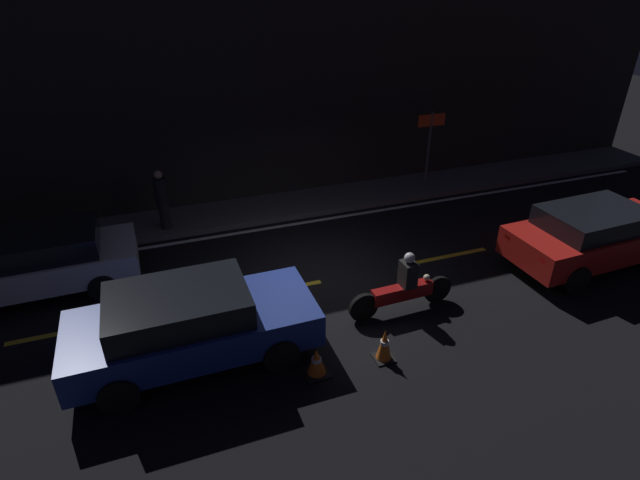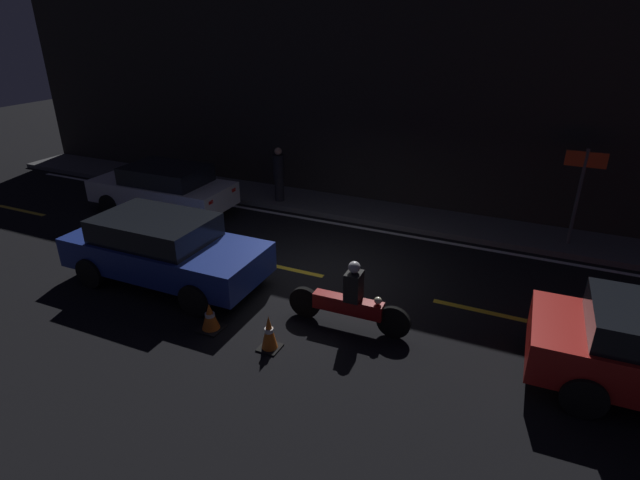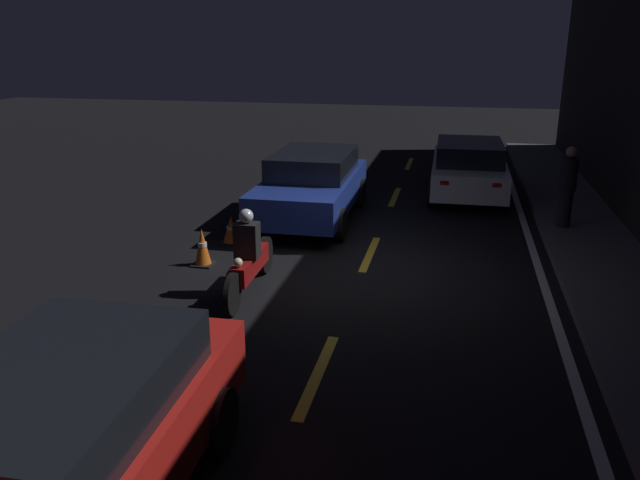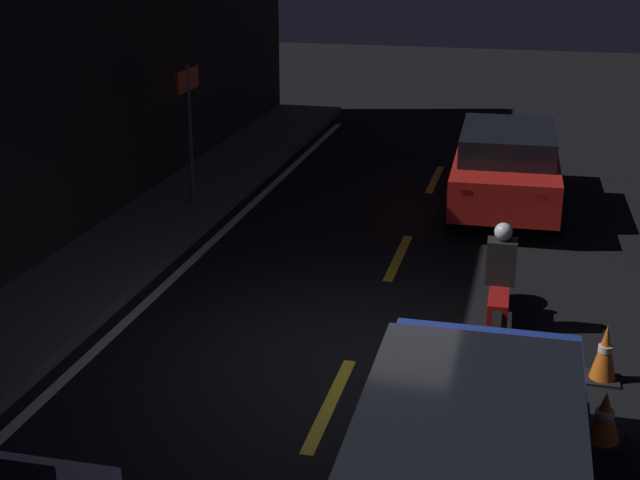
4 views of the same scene
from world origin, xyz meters
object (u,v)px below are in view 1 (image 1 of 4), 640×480
(motorcycle, at_px, (403,288))
(shop_sign, at_px, (430,135))
(pedestrian, at_px, (162,200))
(sedan_white, at_px, (37,261))
(traffic_cone_near, at_px, (316,362))
(sedan_blue, at_px, (190,323))
(taxi_red, at_px, (595,234))
(traffic_cone_mid, at_px, (384,345))

(motorcycle, height_order, shop_sign, shop_sign)
(motorcycle, distance_m, pedestrian, 6.87)
(sedan_white, relative_size, motorcycle, 1.78)
(pedestrian, bearing_deg, traffic_cone_near, -72.16)
(sedan_blue, height_order, pedestrian, pedestrian)
(taxi_red, relative_size, motorcycle, 1.85)
(sedan_blue, relative_size, pedestrian, 2.68)
(shop_sign, bearing_deg, traffic_cone_near, -132.22)
(traffic_cone_mid, height_order, pedestrian, pedestrian)
(traffic_cone_near, relative_size, shop_sign, 0.23)
(sedan_blue, xyz_separation_m, pedestrian, (-0.08, 5.28, 0.19))
(pedestrian, bearing_deg, shop_sign, 1.51)
(taxi_red, xyz_separation_m, pedestrian, (-9.58, 5.10, 0.19))
(sedan_blue, bearing_deg, traffic_cone_mid, -20.86)
(taxi_red, relative_size, traffic_cone_near, 8.12)
(taxi_red, relative_size, pedestrian, 2.68)
(taxi_red, distance_m, motorcycle, 5.23)
(traffic_cone_near, relative_size, traffic_cone_mid, 0.81)
(sedan_white, height_order, traffic_cone_near, sedan_white)
(taxi_red, distance_m, traffic_cone_mid, 6.39)
(taxi_red, bearing_deg, motorcycle, -179.91)
(shop_sign, bearing_deg, motorcycle, -124.23)
(shop_sign, bearing_deg, traffic_cone_mid, -125.20)
(motorcycle, bearing_deg, shop_sign, 54.17)
(traffic_cone_near, bearing_deg, shop_sign, 47.78)
(sedan_white, height_order, motorcycle, sedan_white)
(traffic_cone_mid, bearing_deg, sedan_blue, 159.69)
(taxi_red, height_order, motorcycle, taxi_red)
(sedan_blue, relative_size, shop_sign, 1.84)
(shop_sign, bearing_deg, pedestrian, -178.49)
(sedan_white, bearing_deg, shop_sign, -170.04)
(sedan_blue, height_order, taxi_red, sedan_blue)
(sedan_white, xyz_separation_m, traffic_cone_mid, (6.18, -4.58, -0.42))
(pedestrian, height_order, shop_sign, shop_sign)
(traffic_cone_mid, relative_size, shop_sign, 0.28)
(motorcycle, xyz_separation_m, traffic_cone_near, (-2.29, -1.15, -0.29))
(motorcycle, distance_m, traffic_cone_mid, 1.59)
(sedan_white, xyz_separation_m, motorcycle, (7.17, -3.36, -0.19))
(taxi_red, height_order, traffic_cone_near, taxi_red)
(sedan_white, distance_m, traffic_cone_mid, 7.70)
(traffic_cone_near, bearing_deg, sedan_white, 137.23)
(sedan_white, distance_m, taxi_red, 12.79)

